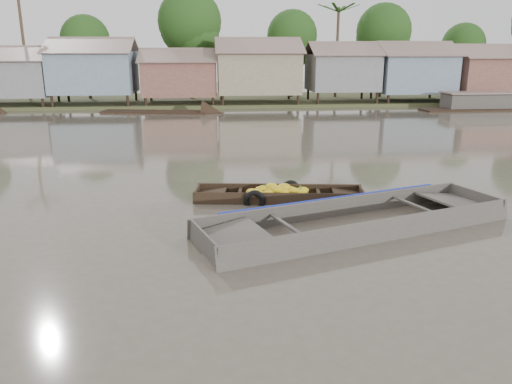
{
  "coord_description": "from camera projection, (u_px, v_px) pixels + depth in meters",
  "views": [
    {
      "loc": [
        -1.45,
        -12.0,
        4.43
      ],
      "look_at": [
        -0.29,
        0.62,
        0.8
      ],
      "focal_mm": 35.0,
      "sensor_mm": 36.0,
      "label": 1
    }
  ],
  "objects": [
    {
      "name": "ground",
      "position": [
        269.0,
        228.0,
        12.83
      ],
      "size": [
        120.0,
        120.0,
        0.0
      ],
      "primitive_type": "plane",
      "color": "#514A3E",
      "rests_on": "ground"
    },
    {
      "name": "viewer_boat",
      "position": [
        356.0,
        225.0,
        12.83
      ],
      "size": [
        8.62,
        4.77,
        0.67
      ],
      "rotation": [
        0.0,
        0.0,
        0.33
      ],
      "color": "#423C38",
      "rests_on": "ground"
    },
    {
      "name": "distant_boats",
      "position": [
        392.0,
        108.0,
        36.9
      ],
      "size": [
        47.96,
        14.03,
        1.38
      ],
      "color": "black",
      "rests_on": "ground"
    },
    {
      "name": "riverbank",
      "position": [
        261.0,
        66.0,
        42.76
      ],
      "size": [
        120.0,
        12.47,
        10.22
      ],
      "color": "#384723",
      "rests_on": "ground"
    },
    {
      "name": "banana_boat",
      "position": [
        277.0,
        196.0,
        15.26
      ],
      "size": [
        5.26,
        1.86,
        0.71
      ],
      "rotation": [
        0.0,
        0.0,
        -0.12
      ],
      "color": "black",
      "rests_on": "ground"
    }
  ]
}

